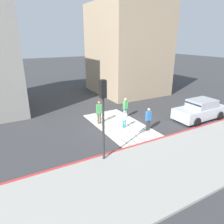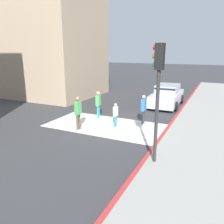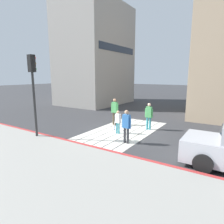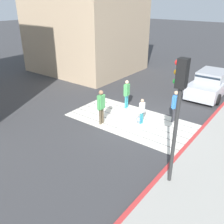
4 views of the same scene
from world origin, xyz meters
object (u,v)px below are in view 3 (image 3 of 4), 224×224
at_px(pedestrian_adult_trailing, 126,124).
at_px(pedestrian_adult_side, 115,110).
at_px(pedestrian_adult_lead, 149,114).
at_px(pedestrian_child_with_racket, 118,121).
at_px(traffic_light_corner, 33,80).

height_order(pedestrian_adult_trailing, pedestrian_adult_side, pedestrian_adult_side).
distance_m(pedestrian_adult_trailing, pedestrian_adult_side, 3.63).
bearing_deg(pedestrian_adult_lead, pedestrian_child_with_racket, 145.30).
bearing_deg(pedestrian_adult_trailing, pedestrian_adult_side, 40.88).
bearing_deg(pedestrian_adult_trailing, pedestrian_child_with_racket, 45.31).
height_order(traffic_light_corner, pedestrian_adult_trailing, traffic_light_corner).
xyz_separation_m(traffic_light_corner, pedestrian_adult_trailing, (1.81, -4.34, -2.08)).
distance_m(traffic_light_corner, pedestrian_adult_trailing, 5.14).
bearing_deg(pedestrian_adult_lead, pedestrian_adult_trailing, -179.58).
distance_m(pedestrian_adult_trailing, pedestrian_child_with_racket, 1.68).
height_order(pedestrian_adult_lead, pedestrian_child_with_racket, pedestrian_adult_lead).
bearing_deg(pedestrian_child_with_racket, traffic_light_corner, 133.34).
relative_size(traffic_light_corner, pedestrian_adult_trailing, 2.58).
xyz_separation_m(pedestrian_adult_lead, pedestrian_adult_trailing, (-2.85, -0.02, 0.01)).
bearing_deg(pedestrian_adult_trailing, traffic_light_corner, 112.62).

